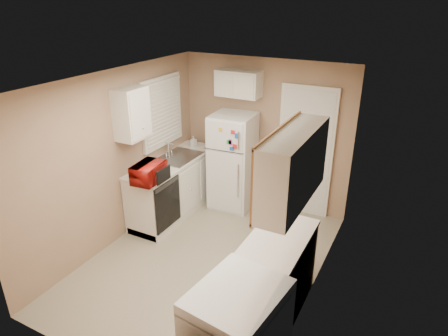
% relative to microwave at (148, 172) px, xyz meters
% --- Properties ---
extents(floor, '(3.80, 3.80, 0.00)m').
position_rel_microwave_xyz_m(floor, '(0.96, -0.12, -1.05)').
color(floor, '#AFA48B').
rests_on(floor, ground).
extents(ceiling, '(3.80, 3.80, 0.00)m').
position_rel_microwave_xyz_m(ceiling, '(0.96, -0.12, 1.35)').
color(ceiling, white).
rests_on(ceiling, floor).
extents(wall_left, '(3.80, 3.80, 0.00)m').
position_rel_microwave_xyz_m(wall_left, '(-0.44, -0.12, 0.15)').
color(wall_left, '#9E7D64').
rests_on(wall_left, floor).
extents(wall_right, '(3.80, 3.80, 0.00)m').
position_rel_microwave_xyz_m(wall_right, '(2.36, -0.12, 0.15)').
color(wall_right, '#9E7D64').
rests_on(wall_right, floor).
extents(wall_back, '(2.80, 2.80, 0.00)m').
position_rel_microwave_xyz_m(wall_back, '(0.96, 1.78, 0.15)').
color(wall_back, '#9E7D64').
rests_on(wall_back, floor).
extents(wall_front, '(2.80, 2.80, 0.00)m').
position_rel_microwave_xyz_m(wall_front, '(0.96, -2.02, 0.15)').
color(wall_front, '#9E7D64').
rests_on(wall_front, floor).
extents(left_counter, '(0.60, 1.80, 0.90)m').
position_rel_microwave_xyz_m(left_counter, '(-0.14, 0.78, -0.60)').
color(left_counter, silver).
rests_on(left_counter, floor).
extents(dishwasher, '(0.03, 0.58, 0.72)m').
position_rel_microwave_xyz_m(dishwasher, '(0.15, 0.18, -0.56)').
color(dishwasher, black).
rests_on(dishwasher, floor).
extents(sink, '(0.54, 0.74, 0.16)m').
position_rel_microwave_xyz_m(sink, '(-0.14, 0.93, -0.19)').
color(sink, gray).
rests_on(sink, left_counter).
extents(microwave, '(0.50, 0.31, 0.32)m').
position_rel_microwave_xyz_m(microwave, '(0.00, 0.00, 0.00)').
color(microwave, '#940F09').
rests_on(microwave, left_counter).
extents(soap_bottle, '(0.09, 0.10, 0.18)m').
position_rel_microwave_xyz_m(soap_bottle, '(-0.19, 1.47, -0.05)').
color(soap_bottle, silver).
rests_on(soap_bottle, left_counter).
extents(window_blinds, '(0.10, 0.98, 1.08)m').
position_rel_microwave_xyz_m(window_blinds, '(-0.40, 0.93, 0.55)').
color(window_blinds, silver).
rests_on(window_blinds, wall_left).
extents(upper_cabinet_left, '(0.30, 0.45, 0.70)m').
position_rel_microwave_xyz_m(upper_cabinet_left, '(-0.29, 0.10, 0.75)').
color(upper_cabinet_left, silver).
rests_on(upper_cabinet_left, wall_left).
extents(refrigerator, '(0.69, 0.67, 1.57)m').
position_rel_microwave_xyz_m(refrigerator, '(0.59, 1.41, -0.27)').
color(refrigerator, silver).
rests_on(refrigerator, floor).
extents(cabinet_over_fridge, '(0.70, 0.30, 0.40)m').
position_rel_microwave_xyz_m(cabinet_over_fridge, '(0.56, 1.63, 0.95)').
color(cabinet_over_fridge, silver).
rests_on(cabinet_over_fridge, wall_back).
extents(interior_door, '(0.86, 0.06, 2.08)m').
position_rel_microwave_xyz_m(interior_door, '(1.66, 1.74, -0.03)').
color(interior_door, silver).
rests_on(interior_door, floor).
extents(right_counter, '(0.60, 2.00, 0.90)m').
position_rel_microwave_xyz_m(right_counter, '(2.06, -0.92, -0.60)').
color(right_counter, silver).
rests_on(right_counter, floor).
extents(stove, '(0.78, 0.92, 1.02)m').
position_rel_microwave_xyz_m(stove, '(2.09, -1.54, -0.54)').
color(stove, silver).
rests_on(stove, floor).
extents(upper_cabinet_right, '(0.30, 1.20, 0.70)m').
position_rel_microwave_xyz_m(upper_cabinet_right, '(2.21, -0.62, 0.75)').
color(upper_cabinet_right, silver).
rests_on(upper_cabinet_right, wall_right).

